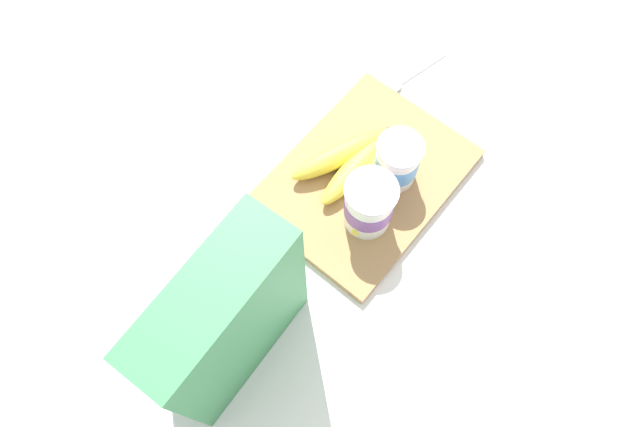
{
  "coord_description": "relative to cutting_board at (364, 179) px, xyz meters",
  "views": [
    {
      "loc": [
        0.35,
        0.2,
        0.8
      ],
      "look_at": [
        0.11,
        0.0,
        0.07
      ],
      "focal_mm": 32.6,
      "sensor_mm": 36.0,
      "label": 1
    }
  ],
  "objects": [
    {
      "name": "cutting_board",
      "position": [
        0.0,
        0.0,
        0.0
      ],
      "size": [
        0.31,
        0.23,
        0.02
      ],
      "primitive_type": "cube",
      "color": "#A37A4C",
      "rests_on": "ground_plane"
    },
    {
      "name": "banana_bunch",
      "position": [
        0.0,
        -0.02,
        0.03
      ],
      "size": [
        0.18,
        0.16,
        0.04
      ],
      "color": "yellow",
      "rests_on": "cutting_board"
    },
    {
      "name": "yogurt_cup_front",
      "position": [
        -0.03,
        0.03,
        0.05
      ],
      "size": [
        0.07,
        0.07,
        0.09
      ],
      "color": "white",
      "rests_on": "cutting_board"
    },
    {
      "name": "ground_plane",
      "position": [
        0.0,
        0.0,
        -0.01
      ],
      "size": [
        2.4,
        2.4,
        0.0
      ],
      "primitive_type": "plane",
      "color": "silver"
    },
    {
      "name": "yogurt_cup_back",
      "position": [
        0.05,
        0.04,
        0.06
      ],
      "size": [
        0.07,
        0.07,
        0.1
      ],
      "color": "white",
      "rests_on": "cutting_board"
    },
    {
      "name": "spoon",
      "position": [
        -0.19,
        -0.06,
        -0.0
      ],
      "size": [
        0.13,
        0.05,
        0.01
      ],
      "color": "silver",
      "rests_on": "ground_plane"
    },
    {
      "name": "cereal_box",
      "position": [
        0.31,
        0.02,
        0.12
      ],
      "size": [
        0.21,
        0.09,
        0.26
      ],
      "primitive_type": "cube",
      "rotation": [
        0.0,
        0.0,
        0.06
      ],
      "color": "#38844C",
      "rests_on": "ground_plane"
    }
  ]
}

